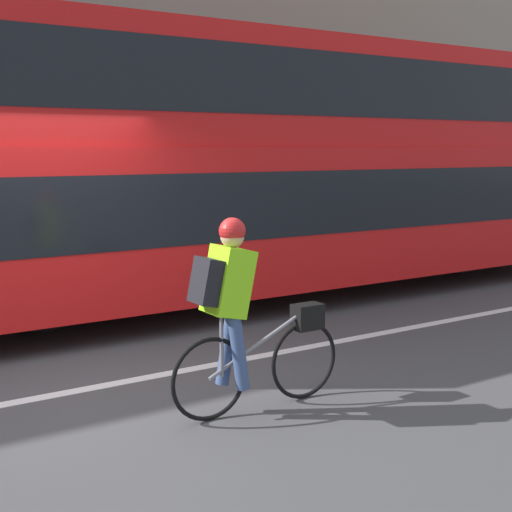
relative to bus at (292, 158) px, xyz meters
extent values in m
plane|color=#424244|center=(-4.03, -2.47, -2.02)|extent=(80.00, 80.00, 0.00)
cube|color=silver|center=(-4.03, -2.35, -2.01)|extent=(50.00, 0.14, 0.01)
cylinder|color=black|center=(3.67, 0.00, -1.48)|extent=(1.08, 0.30, 1.08)
cylinder|color=black|center=(-3.67, 0.00, -1.48)|extent=(1.08, 0.30, 1.08)
cube|color=red|center=(0.00, 0.00, -0.77)|extent=(11.83, 2.46, 1.85)
cube|color=black|center=(0.00, 0.00, -0.55)|extent=(11.36, 2.48, 0.81)
cube|color=red|center=(0.00, 0.00, 0.87)|extent=(11.83, 2.37, 1.43)
cube|color=black|center=(0.00, 0.00, 0.94)|extent=(11.36, 2.39, 0.80)
torus|color=black|center=(-2.47, -3.60, -1.67)|extent=(0.68, 0.04, 0.68)
torus|color=black|center=(-3.41, -3.60, -1.67)|extent=(0.68, 0.04, 0.68)
cylinder|color=slate|center=(-2.94, -3.60, -1.46)|extent=(0.95, 0.03, 0.47)
cylinder|color=slate|center=(-3.29, -3.60, -1.42)|extent=(0.03, 0.03, 0.50)
cube|color=black|center=(-2.44, -3.60, -1.29)|extent=(0.26, 0.16, 0.22)
cube|color=#8CE019|center=(-3.23, -3.60, -0.90)|extent=(0.37, 0.32, 0.58)
cube|color=black|center=(-3.43, -3.60, -0.88)|extent=(0.21, 0.26, 0.38)
cylinder|color=#384C7A|center=(-3.19, -3.51, -1.48)|extent=(0.21, 0.11, 0.61)
cylinder|color=#384C7A|center=(-3.19, -3.69, -1.48)|extent=(0.19, 0.11, 0.61)
sphere|color=tan|center=(-3.19, -3.60, -0.55)|extent=(0.19, 0.19, 0.19)
sphere|color=red|center=(-3.19, -3.60, -0.51)|extent=(0.21, 0.21, 0.21)
camera|label=1|loc=(-6.06, -8.36, 0.14)|focal=50.00mm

